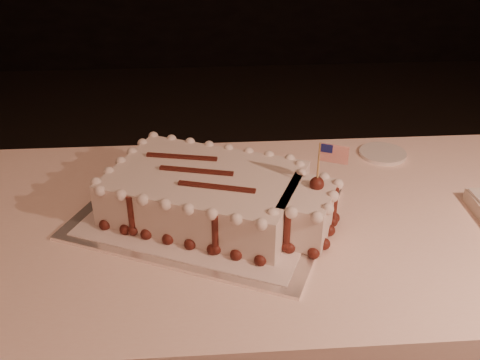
{
  "coord_description": "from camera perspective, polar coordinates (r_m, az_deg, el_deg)",
  "views": [
    {
      "loc": [
        -0.16,
        -0.42,
        1.45
      ],
      "look_at": [
        -0.08,
        0.62,
        0.84
      ],
      "focal_mm": 40.0,
      "sensor_mm": 36.0,
      "label": 1
    }
  ],
  "objects": [
    {
      "name": "sheet_cake",
      "position": [
        1.22,
        -2.45,
        -1.58
      ],
      "size": [
        0.55,
        0.44,
        0.21
      ],
      "color": "silver",
      "rests_on": "doily"
    },
    {
      "name": "side_plate",
      "position": [
        1.57,
        14.98,
        2.75
      ],
      "size": [
        0.13,
        0.13,
        0.01
      ],
      "primitive_type": "cylinder",
      "color": "silver",
      "rests_on": "banquet_table"
    },
    {
      "name": "banquet_table",
      "position": [
        1.49,
        3.28,
        -15.95
      ],
      "size": [
        2.4,
        0.8,
        0.75
      ],
      "primitive_type": "cube",
      "color": "#FFD6C5",
      "rests_on": "ground"
    },
    {
      "name": "cake_board",
      "position": [
        1.26,
        -3.65,
        -3.52
      ],
      "size": [
        0.68,
        0.61,
        0.01
      ],
      "primitive_type": "cube",
      "rotation": [
        0.0,
        0.0,
        -0.42
      ],
      "color": "white",
      "rests_on": "banquet_table"
    },
    {
      "name": "doily",
      "position": [
        1.25,
        -3.66,
        -3.33
      ],
      "size": [
        0.61,
        0.55,
        0.0
      ],
      "primitive_type": "cube",
      "rotation": [
        0.0,
        0.0,
        -0.42
      ],
      "color": "silver",
      "rests_on": "cake_board"
    }
  ]
}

